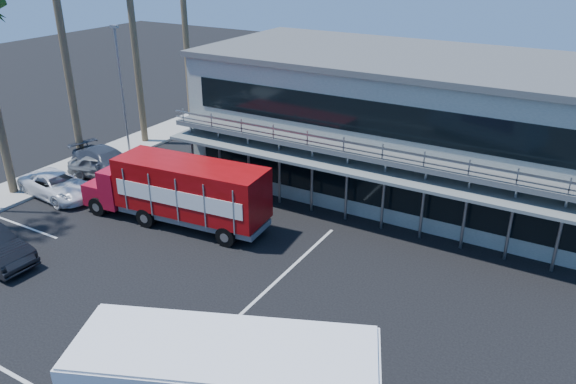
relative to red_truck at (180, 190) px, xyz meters
The scene contains 8 objects.
ground 7.03m from the red_truck, 46.61° to the right, with size 120.00×120.00×0.00m, color black.
building 12.74m from the red_truck, 52.52° to the left, with size 22.40×12.00×7.30m.
curb_strip 10.53m from the red_truck, behind, with size 3.00×32.00×0.16m, color #A5A399.
light_pole_far 11.62m from the red_truck, 147.54° to the left, with size 0.50×0.25×8.09m.
red_truck is the anchor object (origin of this frame).
parked_car_c 7.97m from the red_truck, behind, with size 2.20×4.77×1.32m, color white.
parked_car_d 8.33m from the red_truck, 161.23° to the left, with size 2.19×5.38×1.56m, color #333944.
parked_car_e 8.23m from the red_truck, 163.89° to the left, with size 1.60×3.97×1.35m, color gray.
Camera 1 is at (12.16, -13.62, 12.74)m, focal length 35.00 mm.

